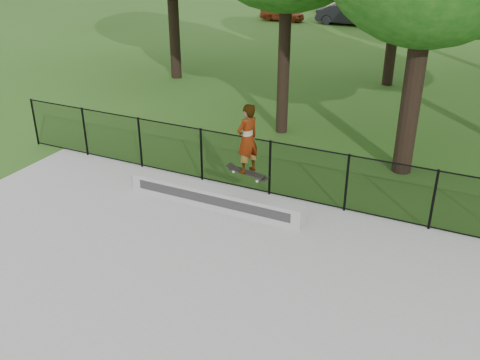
{
  "coord_description": "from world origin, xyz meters",
  "views": [
    {
      "loc": [
        4.71,
        -5.57,
        6.44
      ],
      "look_at": [
        -0.02,
        4.2,
        1.2
      ],
      "focal_mm": 40.0,
      "sensor_mm": 36.0,
      "label": 1
    }
  ],
  "objects_px": {
    "car_c": "(462,18)",
    "skater_airborne": "(247,140)",
    "grind_ledge": "(215,198)",
    "car_a": "(282,13)",
    "car_b": "(347,15)"
  },
  "relations": [
    {
      "from": "car_c",
      "to": "skater_airborne",
      "type": "bearing_deg",
      "value": 179.58
    },
    {
      "from": "grind_ledge",
      "to": "car_a",
      "type": "relative_size",
      "value": 1.46
    },
    {
      "from": "car_a",
      "to": "car_c",
      "type": "bearing_deg",
      "value": -74.85
    },
    {
      "from": "car_a",
      "to": "car_c",
      "type": "xyz_separation_m",
      "value": [
        11.9,
        3.03,
        0.04
      ]
    },
    {
      "from": "car_c",
      "to": "skater_airborne",
      "type": "height_order",
      "value": "skater_airborne"
    },
    {
      "from": "car_a",
      "to": "car_b",
      "type": "relative_size",
      "value": 0.85
    },
    {
      "from": "car_a",
      "to": "skater_airborne",
      "type": "xyz_separation_m",
      "value": [
        9.93,
        -27.15,
        1.47
      ]
    },
    {
      "from": "car_a",
      "to": "car_c",
      "type": "relative_size",
      "value": 0.86
    },
    {
      "from": "car_a",
      "to": "car_b",
      "type": "distance_m",
      "value": 4.63
    },
    {
      "from": "grind_ledge",
      "to": "car_b",
      "type": "bearing_deg",
      "value": 99.06
    },
    {
      "from": "skater_airborne",
      "to": "grind_ledge",
      "type": "bearing_deg",
      "value": 174.53
    },
    {
      "from": "car_a",
      "to": "skater_airborne",
      "type": "bearing_deg",
      "value": -159.02
    },
    {
      "from": "grind_ledge",
      "to": "skater_airborne",
      "type": "relative_size",
      "value": 2.61
    },
    {
      "from": "car_b",
      "to": "car_a",
      "type": "bearing_deg",
      "value": 93.83
    },
    {
      "from": "car_a",
      "to": "car_b",
      "type": "height_order",
      "value": "car_b"
    }
  ]
}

